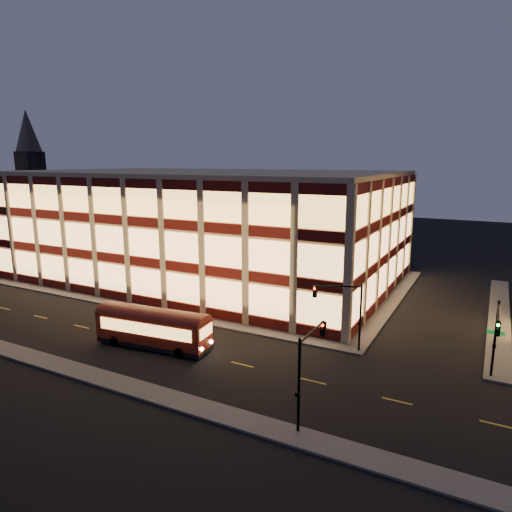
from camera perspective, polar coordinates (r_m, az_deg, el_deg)
The scene contains 12 objects.
ground at distance 50.62m, azimuth -14.33°, elevation -6.82°, with size 200.00×200.00×0.00m, color black.
sidewalk_office_south at distance 53.26m, azimuth -16.02°, elevation -5.89°, with size 54.00×2.00×0.15m, color #514F4C.
sidewalk_office_east at distance 55.42m, azimuth 16.68°, elevation -5.23°, with size 2.00×30.00×0.15m, color #514F4C.
sidewalk_tower_west at distance 54.58m, azimuth 28.12°, elevation -6.43°, with size 2.00×30.00×0.15m, color #514F4C.
sidewalk_near at distance 42.58m, azimuth -26.32°, elevation -11.24°, with size 100.00×2.00×0.15m, color #514F4C.
office_building at distance 63.73m, azimuth -6.42°, elevation 3.99°, with size 50.45×30.45×14.50m.
church_tower at distance 127.48m, azimuth -26.12°, elevation 7.57°, with size 5.00×5.00×18.00m, color #2D2621.
church_spire at distance 127.49m, azimuth -26.70°, elevation 13.84°, with size 6.00×6.00×10.00m, color #4C473F.
traffic_signal_far at distance 38.81m, azimuth 10.91°, elevation -6.03°, with size 3.79×1.87×6.00m.
traffic_signal_right at distance 36.56m, azimuth 27.83°, elevation -8.38°, with size 1.20×4.37×6.00m.
traffic_signal_near at distance 28.43m, azimuth 6.59°, elevation -12.66°, with size 0.32×4.45×6.00m.
trolley_bus at distance 40.75m, azimuth -12.72°, elevation -8.49°, with size 10.45×3.60×3.47m.
Camera 1 is at (32.69, -35.23, 15.89)m, focal length 32.00 mm.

